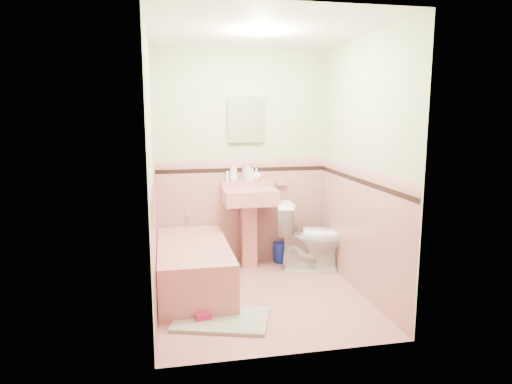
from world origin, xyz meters
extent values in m
plane|color=tan|center=(0.00, 0.00, 0.00)|extent=(2.20, 2.20, 0.00)
plane|color=white|center=(0.00, 0.00, 2.50)|extent=(2.20, 2.20, 0.00)
plane|color=#F3E9C6|center=(0.00, 1.10, 1.25)|extent=(2.50, 0.00, 2.50)
plane|color=#F3E9C6|center=(0.00, -1.10, 1.25)|extent=(2.50, 0.00, 2.50)
plane|color=#F3E9C6|center=(-1.00, 0.00, 1.25)|extent=(0.00, 2.50, 2.50)
plane|color=#F3E9C6|center=(1.00, 0.00, 1.25)|extent=(0.00, 2.50, 2.50)
plane|color=tan|center=(0.00, 1.09, 0.60)|extent=(2.00, 0.00, 2.00)
plane|color=tan|center=(0.00, -1.09, 0.60)|extent=(2.00, 0.00, 2.00)
plane|color=tan|center=(-0.99, 0.00, 0.60)|extent=(0.00, 2.20, 2.20)
plane|color=tan|center=(0.99, 0.00, 0.60)|extent=(0.00, 2.20, 2.20)
plane|color=black|center=(0.00, 1.08, 1.12)|extent=(2.00, 0.00, 2.00)
plane|color=black|center=(0.00, -1.08, 1.12)|extent=(2.00, 0.00, 2.00)
plane|color=black|center=(-0.98, 0.00, 1.12)|extent=(0.00, 2.20, 2.20)
plane|color=black|center=(0.98, 0.00, 1.12)|extent=(0.00, 2.20, 2.20)
plane|color=#C78588|center=(0.00, 1.08, 1.22)|extent=(2.00, 0.00, 2.00)
plane|color=#C78588|center=(0.00, -1.08, 1.22)|extent=(2.00, 0.00, 2.00)
plane|color=#C78588|center=(-0.98, 0.00, 1.22)|extent=(0.00, 2.20, 2.20)
plane|color=#C78588|center=(0.98, 0.00, 1.22)|extent=(0.00, 2.20, 2.20)
cube|color=tan|center=(-0.63, 0.33, 0.23)|extent=(0.70, 1.50, 0.45)
cylinder|color=silver|center=(-0.63, 1.05, 0.63)|extent=(0.04, 0.12, 0.04)
cylinder|color=silver|center=(0.05, 1.00, 0.95)|extent=(0.02, 0.02, 0.10)
cube|color=white|center=(0.05, 1.07, 1.70)|extent=(0.38, 0.04, 0.48)
cube|color=tan|center=(0.47, 1.06, 0.95)|extent=(0.11, 0.07, 0.04)
imported|color=#B2B2B2|center=(-0.10, 1.04, 1.11)|extent=(0.10, 0.10, 0.24)
imported|color=#B2B2B2|center=(0.07, 1.04, 1.10)|extent=(0.13, 0.13, 0.21)
imported|color=#B2B2B2|center=(0.17, 1.04, 1.07)|extent=(0.15, 0.15, 0.15)
cylinder|color=white|center=(-0.17, 1.04, 1.06)|extent=(0.05, 0.05, 0.12)
imported|color=white|center=(0.73, 0.67, 0.39)|extent=(0.85, 0.60, 0.78)
cube|color=gray|center=(-0.45, -0.45, 0.02)|extent=(0.92, 0.75, 0.03)
cube|color=#BF1E59|center=(-0.60, -0.45, 0.06)|extent=(0.14, 0.09, 0.05)
camera|label=1|loc=(-0.89, -4.14, 1.78)|focal=32.11mm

